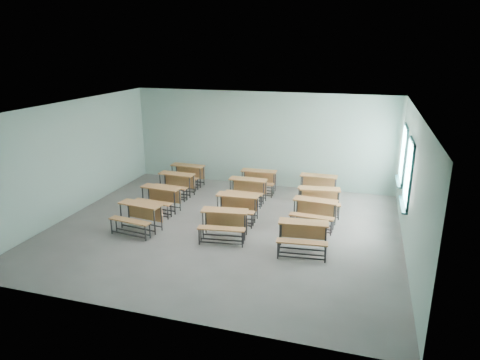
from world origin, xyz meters
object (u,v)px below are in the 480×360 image
object	(u,v)px
desk_unit_r0c1	(224,220)
desk_unit_r2c0	(175,181)
desk_unit_r1c0	(159,196)
desk_unit_r2c1	(247,187)
desk_unit_r3c1	(258,178)
desk_unit_r0c0	(138,213)
desk_unit_r1c1	(237,204)
desk_unit_r2c2	(320,197)
desk_unit_r3c2	(318,183)
desk_unit_r1c2	(314,209)
desk_unit_r3c0	(187,172)
desk_unit_r0c2	(303,233)

from	to	relation	value
desk_unit_r0c1	desk_unit_r2c0	xyz separation A→B (m)	(-2.52, 2.59, 0.00)
desk_unit_r1c0	desk_unit_r2c1	world-z (taller)	same
desk_unit_r2c1	desk_unit_r0c1	bearing A→B (deg)	-86.63
desk_unit_r2c1	desk_unit_r3c1	distance (m)	1.01
desk_unit_r0c0	desk_unit_r1c1	world-z (taller)	same
desk_unit_r1c1	desk_unit_r2c2	distance (m)	2.44
desk_unit_r1c1	desk_unit_r3c2	xyz separation A→B (m)	(1.93, 2.50, 0.00)
desk_unit_r0c0	desk_unit_r1c2	distance (m)	4.62
desk_unit_r0c1	desk_unit_r1c1	world-z (taller)	same
desk_unit_r0c1	desk_unit_r3c0	xyz separation A→B (m)	(-2.58, 3.63, 0.00)
desk_unit_r2c1	desk_unit_r3c2	bearing A→B (deg)	26.44
desk_unit_r2c2	desk_unit_r3c2	bearing A→B (deg)	91.22
desk_unit_r1c2	desk_unit_r3c1	bearing A→B (deg)	136.95
desk_unit_r0c0	desk_unit_r2c0	world-z (taller)	same
desk_unit_r0c1	desk_unit_r3c1	size ratio (longest dim) A/B	1.05
desk_unit_r3c0	desk_unit_r2c2	bearing A→B (deg)	-11.89
desk_unit_r0c2	desk_unit_r3c0	xyz separation A→B (m)	(-4.58, 3.81, 0.00)
desk_unit_r1c0	desk_unit_r1c2	bearing A→B (deg)	7.32
desk_unit_r3c1	desk_unit_r2c2	bearing A→B (deg)	-33.38
desk_unit_r1c2	desk_unit_r3c2	world-z (taller)	same
desk_unit_r2c1	desk_unit_r3c2	size ratio (longest dim) A/B	1.00
desk_unit_r0c0	desk_unit_r2c0	xyz separation A→B (m)	(-0.25, 2.79, 0.00)
desk_unit_r1c0	desk_unit_r2c2	distance (m)	4.63
desk_unit_r2c2	desk_unit_r3c0	size ratio (longest dim) A/B	1.04
desk_unit_r1c0	desk_unit_r1c1	size ratio (longest dim) A/B	1.03
desk_unit_r2c0	desk_unit_r2c1	bearing A→B (deg)	5.69
desk_unit_r2c1	desk_unit_r3c0	size ratio (longest dim) A/B	0.97
desk_unit_r0c2	desk_unit_r1c1	xyz separation A→B (m)	(-2.03, 1.37, 0.00)
desk_unit_r2c1	desk_unit_r3c0	bearing A→B (deg)	158.64
desk_unit_r2c2	desk_unit_r1c2	bearing A→B (deg)	-98.84
desk_unit_r0c0	desk_unit_r1c2	bearing A→B (deg)	27.89
desk_unit_r1c1	desk_unit_r2c1	distance (m)	1.50
desk_unit_r1c0	desk_unit_r0c0	bearing A→B (deg)	-80.97
desk_unit_r1c1	desk_unit_r2c1	xyz separation A→B (m)	(-0.12, 1.49, 0.00)
desk_unit_r0c0	desk_unit_r3c2	xyz separation A→B (m)	(4.17, 3.90, 0.00)
desk_unit_r1c0	desk_unit_r3c1	distance (m)	3.41
desk_unit_r1c0	desk_unit_r0c2	bearing A→B (deg)	-12.76
desk_unit_r2c2	desk_unit_r3c1	world-z (taller)	same
desk_unit_r0c1	desk_unit_r2c2	distance (m)	3.18
desk_unit_r1c2	desk_unit_r3c0	distance (m)	5.15
desk_unit_r3c0	desk_unit_r3c1	xyz separation A→B (m)	(2.52, 0.05, 0.00)
desk_unit_r3c2	desk_unit_r3c0	bearing A→B (deg)	-179.61
desk_unit_r0c1	desk_unit_r3c0	distance (m)	4.46
desk_unit_r0c0	desk_unit_r1c0	world-z (taller)	same
desk_unit_r2c2	desk_unit_r3c2	size ratio (longest dim) A/B	1.07
desk_unit_r3c1	desk_unit_r1c1	bearing A→B (deg)	-91.91
desk_unit_r1c1	desk_unit_r3c1	xyz separation A→B (m)	(-0.03, 2.50, 0.00)
desk_unit_r2c1	desk_unit_r1c2	bearing A→B (deg)	-29.92
desk_unit_r0c1	desk_unit_r1c2	distance (m)	2.49
desk_unit_r2c1	desk_unit_r2c0	bearing A→B (deg)	-177.78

